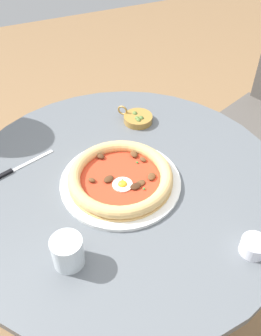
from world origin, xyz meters
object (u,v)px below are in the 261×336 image
steak_knife (11,171)px  olive_pan (138,118)px  dining_table (124,221)px  pizza_on_plate (121,179)px  ramekin_capers (254,246)px  water_glass (68,253)px

steak_knife → olive_pan: olive_pan is taller
dining_table → pizza_on_plate: size_ratio=2.79×
pizza_on_plate → olive_pan: 0.29m
ramekin_capers → olive_pan: (-0.55, -0.04, -0.01)m
pizza_on_plate → dining_table: bearing=116.8°
dining_table → water_glass: bearing=-48.8°
ramekin_capers → pizza_on_plate: bearing=-147.7°
dining_table → pizza_on_plate: 0.19m
water_glass → ramekin_capers: (0.14, 0.39, -0.01)m
dining_table → pizza_on_plate: (0.00, -0.01, 0.19)m
steak_knife → olive_pan: bearing=100.2°
pizza_on_plate → steak_knife: pizza_on_plate is taller
dining_table → ramekin_capers: ramekin_capers is taller
dining_table → olive_pan: (-0.24, 0.15, 0.18)m
pizza_on_plate → ramekin_capers: pizza_on_plate is taller
water_glass → steak_knife: bearing=-168.6°
pizza_on_plate → ramekin_capers: 0.37m
dining_table → steak_knife: 0.36m
dining_table → pizza_on_plate: bearing=-63.2°
steak_knife → ramekin_capers: bearing=44.0°
water_glass → ramekin_capers: water_glass is taller
dining_table → water_glass: size_ratio=12.00×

